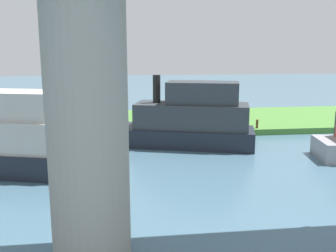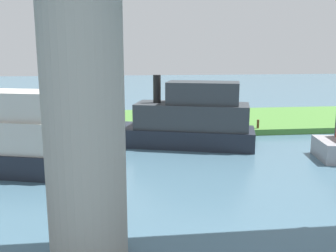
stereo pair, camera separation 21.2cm
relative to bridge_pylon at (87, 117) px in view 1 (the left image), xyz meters
name	(u,v)px [view 1 (the left image)]	position (x,y,z in m)	size (l,w,h in m)	color
ground_plane	(146,139)	(-3.09, -17.35, -4.83)	(160.00, 160.00, 0.00)	#476B7F
grassy_bank	(142,122)	(-3.09, -23.35, -4.58)	(80.00, 12.00, 0.50)	#4C8438
bridge_pylon	(87,117)	(0.00, 0.00, 0.00)	(2.61, 2.61, 9.66)	#9E998E
person_on_bank	(75,123)	(2.60, -18.63, -3.63)	(0.47, 0.47, 1.39)	#2D334C
mooring_post	(257,124)	(-12.49, -18.00, -3.97)	(0.20, 0.20, 0.72)	brown
motorboat_white	(189,120)	(-6.03, -14.74, -2.91)	(10.70, 6.18, 5.19)	#1E232D
motorboat_red	(3,139)	(5.73, -10.19, -2.92)	(10.61, 6.05, 5.15)	#1E232D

